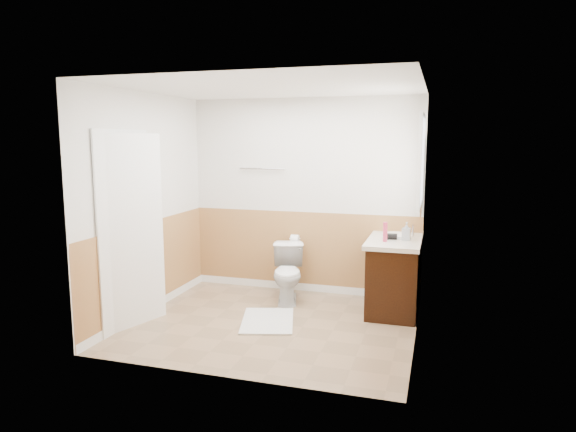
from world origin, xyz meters
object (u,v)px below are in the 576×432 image
(toilet, at_px, (288,273))
(lotion_bottle, at_px, (385,232))
(vanity_cabinet, at_px, (395,276))
(bath_mat, at_px, (268,321))
(soap_dispenser, at_px, (406,231))

(toilet, height_order, lotion_bottle, lotion_bottle)
(vanity_cabinet, bearing_deg, bath_mat, -146.84)
(bath_mat, relative_size, soap_dispenser, 3.93)
(toilet, xyz_separation_m, soap_dispenser, (1.41, -0.03, 0.61))
(toilet, relative_size, lotion_bottle, 3.14)
(vanity_cabinet, distance_m, soap_dispenser, 0.57)
(toilet, bearing_deg, lotion_bottle, -24.68)
(bath_mat, distance_m, vanity_cabinet, 1.58)
(bath_mat, relative_size, lotion_bottle, 3.64)
(toilet, height_order, vanity_cabinet, vanity_cabinet)
(vanity_cabinet, xyz_separation_m, lotion_bottle, (-0.10, -0.26, 0.56))
(lotion_bottle, bearing_deg, vanity_cabinet, 68.61)
(bath_mat, xyz_separation_m, soap_dispenser, (1.41, 0.75, 0.94))
(toilet, xyz_separation_m, vanity_cabinet, (1.29, 0.06, 0.05))
(toilet, relative_size, soap_dispenser, 3.39)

